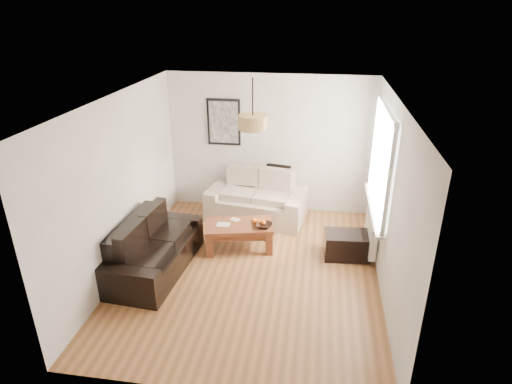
# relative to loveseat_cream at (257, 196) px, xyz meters

# --- Properties ---
(floor) EXTENTS (4.50, 4.50, 0.00)m
(floor) POSITION_rel_loveseat_cream_xyz_m (0.17, -1.78, -0.44)
(floor) COLOR brown
(floor) RESTS_ON ground
(ceiling) EXTENTS (3.80, 4.50, 0.00)m
(ceiling) POSITION_rel_loveseat_cream_xyz_m (0.17, -1.78, 2.16)
(ceiling) COLOR white
(ceiling) RESTS_ON floor
(wall_back) EXTENTS (3.80, 0.04, 2.60)m
(wall_back) POSITION_rel_loveseat_cream_xyz_m (0.17, 0.47, 0.86)
(wall_back) COLOR silver
(wall_back) RESTS_ON floor
(wall_front) EXTENTS (3.80, 0.04, 2.60)m
(wall_front) POSITION_rel_loveseat_cream_xyz_m (0.17, -4.03, 0.86)
(wall_front) COLOR silver
(wall_front) RESTS_ON floor
(wall_left) EXTENTS (0.04, 4.50, 2.60)m
(wall_left) POSITION_rel_loveseat_cream_xyz_m (-1.73, -1.78, 0.86)
(wall_left) COLOR silver
(wall_left) RESTS_ON floor
(wall_right) EXTENTS (0.04, 4.50, 2.60)m
(wall_right) POSITION_rel_loveseat_cream_xyz_m (2.07, -1.78, 0.86)
(wall_right) COLOR silver
(wall_right) RESTS_ON floor
(window_bay) EXTENTS (0.14, 1.90, 1.60)m
(window_bay) POSITION_rel_loveseat_cream_xyz_m (2.03, -0.98, 1.16)
(window_bay) COLOR white
(window_bay) RESTS_ON wall_right
(radiator) EXTENTS (0.10, 0.90, 0.52)m
(radiator) POSITION_rel_loveseat_cream_xyz_m (1.99, -0.98, -0.06)
(radiator) COLOR white
(radiator) RESTS_ON wall_right
(poster) EXTENTS (0.62, 0.04, 0.87)m
(poster) POSITION_rel_loveseat_cream_xyz_m (-0.68, 0.44, 1.26)
(poster) COLOR black
(poster) RESTS_ON wall_back
(pendant_shade) EXTENTS (0.40, 0.40, 0.20)m
(pendant_shade) POSITION_rel_loveseat_cream_xyz_m (0.17, -1.48, 1.79)
(pendant_shade) COLOR tan
(pendant_shade) RESTS_ON ceiling
(loveseat_cream) EXTENTS (1.90, 1.22, 0.88)m
(loveseat_cream) POSITION_rel_loveseat_cream_xyz_m (0.00, 0.00, 0.00)
(loveseat_cream) COLOR #C0AF9A
(loveseat_cream) RESTS_ON floor
(sofa_leather) EXTENTS (1.04, 1.90, 0.79)m
(sofa_leather) POSITION_rel_loveseat_cream_xyz_m (-1.26, -1.93, -0.04)
(sofa_leather) COLOR black
(sofa_leather) RESTS_ON floor
(coffee_table) EXTENTS (1.19, 0.82, 0.44)m
(coffee_table) POSITION_rel_loveseat_cream_xyz_m (-0.12, -1.14, -0.22)
(coffee_table) COLOR brown
(coffee_table) RESTS_ON floor
(ottoman) EXTENTS (0.75, 0.52, 0.41)m
(ottoman) POSITION_rel_loveseat_cream_xyz_m (1.62, -1.13, -0.24)
(ottoman) COLOR black
(ottoman) RESTS_ON floor
(cushion_left) EXTENTS (0.41, 0.18, 0.40)m
(cushion_left) POSITION_rel_loveseat_cream_xyz_m (-0.23, 0.21, 0.31)
(cushion_left) COLOR black
(cushion_left) RESTS_ON loveseat_cream
(cushion_right) EXTENTS (0.46, 0.22, 0.44)m
(cushion_right) POSITION_rel_loveseat_cream_xyz_m (0.36, 0.21, 0.33)
(cushion_right) COLOR black
(cushion_right) RESTS_ON loveseat_cream
(fruit_bowl) EXTENTS (0.27, 0.27, 0.06)m
(fruit_bowl) POSITION_rel_loveseat_cream_xyz_m (0.30, -1.18, 0.04)
(fruit_bowl) COLOR black
(fruit_bowl) RESTS_ON coffee_table
(orange_a) EXTENTS (0.08, 0.08, 0.07)m
(orange_a) POSITION_rel_loveseat_cream_xyz_m (0.20, -1.08, 0.04)
(orange_a) COLOR #DD5212
(orange_a) RESTS_ON fruit_bowl
(orange_b) EXTENTS (0.08, 0.08, 0.08)m
(orange_b) POSITION_rel_loveseat_cream_xyz_m (0.27, -1.10, 0.04)
(orange_b) COLOR #D55711
(orange_b) RESTS_ON fruit_bowl
(orange_c) EXTENTS (0.09, 0.09, 0.08)m
(orange_c) POSITION_rel_loveseat_cream_xyz_m (0.12, -1.05, 0.04)
(orange_c) COLOR orange
(orange_c) RESTS_ON fruit_bowl
(papers) EXTENTS (0.22, 0.16, 0.01)m
(papers) POSITION_rel_loveseat_cream_xyz_m (-0.37, -1.19, 0.01)
(papers) COLOR beige
(papers) RESTS_ON coffee_table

